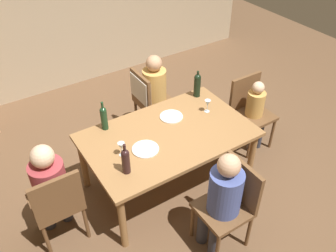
# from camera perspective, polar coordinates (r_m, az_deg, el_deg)

# --- Properties ---
(ground_plane) EXTENTS (10.00, 10.00, 0.00)m
(ground_plane) POSITION_cam_1_polar(r_m,az_deg,el_deg) (4.20, 0.00, -8.91)
(ground_plane) COLOR brown
(dining_table) EXTENTS (1.74, 1.08, 0.73)m
(dining_table) POSITION_cam_1_polar(r_m,az_deg,el_deg) (3.75, 0.00, -2.11)
(dining_table) COLOR olive
(dining_table) RESTS_ON ground_plane
(chair_left_end) EXTENTS (0.44, 0.44, 0.92)m
(chair_left_end) POSITION_cam_1_polar(r_m,az_deg,el_deg) (3.45, -17.24, -11.55)
(chair_left_end) COLOR brown
(chair_left_end) RESTS_ON ground_plane
(chair_near) EXTENTS (0.44, 0.44, 0.92)m
(chair_near) POSITION_cam_1_polar(r_m,az_deg,el_deg) (3.37, 9.96, -11.56)
(chair_near) COLOR brown
(chair_near) RESTS_ON ground_plane
(chair_far_right) EXTENTS (0.46, 0.44, 0.92)m
(chair_far_right) POSITION_cam_1_polar(r_m,az_deg,el_deg) (4.53, -3.47, 4.84)
(chair_far_right) COLOR brown
(chair_far_right) RESTS_ON ground_plane
(chair_right_end) EXTENTS (0.44, 0.44, 0.92)m
(chair_right_end) POSITION_cam_1_polar(r_m,az_deg,el_deg) (4.53, 12.80, 2.93)
(chair_right_end) COLOR brown
(chair_right_end) RESTS_ON ground_plane
(person_woman_host) EXTENTS (0.31, 0.35, 1.13)m
(person_woman_host) POSITION_cam_1_polar(r_m,az_deg,el_deg) (3.44, -18.22, -8.98)
(person_woman_host) COLOR #33333D
(person_woman_host) RESTS_ON ground_plane
(person_man_bearded) EXTENTS (0.34, 0.30, 1.12)m
(person_man_bearded) POSITION_cam_1_polar(r_m,az_deg,el_deg) (3.23, 8.64, -11.12)
(person_man_bearded) COLOR #33333D
(person_man_bearded) RESTS_ON ground_plane
(person_man_guest) EXTENTS (0.34, 0.30, 1.11)m
(person_man_guest) POSITION_cam_1_polar(r_m,az_deg,el_deg) (4.56, -1.86, 5.94)
(person_man_guest) COLOR #33333D
(person_man_guest) RESTS_ON ground_plane
(person_child_small) EXTENTS (0.22, 0.25, 0.94)m
(person_child_small) POSITION_cam_1_polar(r_m,az_deg,el_deg) (4.45, 13.81, 2.51)
(person_child_small) COLOR #33333D
(person_child_small) RESTS_ON ground_plane
(wine_bottle_tall_green) EXTENTS (0.08, 0.08, 0.33)m
(wine_bottle_tall_green) POSITION_cam_1_polar(r_m,az_deg,el_deg) (3.22, -6.75, -5.44)
(wine_bottle_tall_green) COLOR black
(wine_bottle_tall_green) RESTS_ON dining_table
(wine_bottle_dark_red) EXTENTS (0.07, 0.07, 0.33)m
(wine_bottle_dark_red) POSITION_cam_1_polar(r_m,az_deg,el_deg) (3.74, -10.17, 1.38)
(wine_bottle_dark_red) COLOR #19381E
(wine_bottle_dark_red) RESTS_ON dining_table
(wine_bottle_short_olive) EXTENTS (0.08, 0.08, 0.33)m
(wine_bottle_short_olive) POSITION_cam_1_polar(r_m,az_deg,el_deg) (4.22, 4.68, 6.59)
(wine_bottle_short_olive) COLOR black
(wine_bottle_short_olive) RESTS_ON dining_table
(wine_glass_near_left) EXTENTS (0.07, 0.07, 0.15)m
(wine_glass_near_left) POSITION_cam_1_polar(r_m,az_deg,el_deg) (3.98, 6.32, 3.58)
(wine_glass_near_left) COLOR silver
(wine_glass_near_left) RESTS_ON dining_table
(wine_glass_centre) EXTENTS (0.07, 0.07, 0.15)m
(wine_glass_centre) POSITION_cam_1_polar(r_m,az_deg,el_deg) (3.42, -7.44, -3.26)
(wine_glass_centre) COLOR silver
(wine_glass_centre) RESTS_ON dining_table
(dinner_plate_host) EXTENTS (0.25, 0.25, 0.01)m
(dinner_plate_host) POSITION_cam_1_polar(r_m,az_deg,el_deg) (3.93, 0.53, 1.51)
(dinner_plate_host) COLOR white
(dinner_plate_host) RESTS_ON dining_table
(dinner_plate_guest_left) EXTENTS (0.27, 0.27, 0.01)m
(dinner_plate_guest_left) POSITION_cam_1_polar(r_m,az_deg,el_deg) (3.52, -3.61, -3.69)
(dinner_plate_guest_left) COLOR white
(dinner_plate_guest_left) RESTS_ON dining_table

